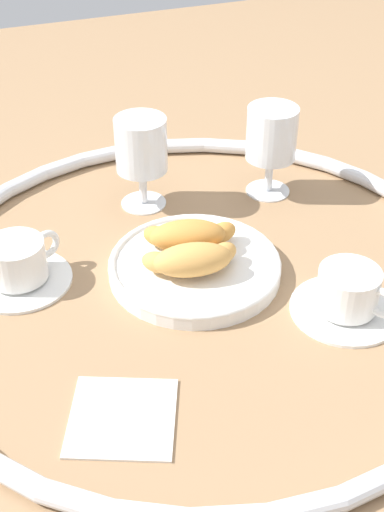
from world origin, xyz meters
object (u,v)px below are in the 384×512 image
at_px(croissant_small, 191,235).
at_px(juice_glass_right, 272,136).
at_px(pastry_plate, 192,267).
at_px(croissant_large, 192,259).
at_px(folded_napkin, 122,416).
at_px(coffee_cup_near, 18,265).
at_px(juice_glass_left, 141,149).
at_px(coffee_cup_far, 348,295).

relative_size(croissant_small, juice_glass_right, 0.95).
relative_size(pastry_plate, juice_glass_right, 1.62).
height_order(croissant_large, folded_napkin, croissant_large).
height_order(croissant_large, coffee_cup_near, croissant_large).
xyz_separation_m(pastry_plate, juice_glass_left, (-0.01, 0.19, 0.08)).
bearing_deg(pastry_plate, croissant_large, -109.54).
relative_size(juice_glass_right, folded_napkin, 1.27).
bearing_deg(croissant_large, juice_glass_right, 42.88).
bearing_deg(folded_napkin, pastry_plate, 52.86).
height_order(coffee_cup_near, juice_glass_right, juice_glass_right).
xyz_separation_m(croissant_small, folded_napkin, (-0.16, -0.23, -0.04)).
height_order(croissant_large, croissant_small, same).
distance_m(croissant_large, coffee_cup_far, 0.20).
distance_m(juice_glass_left, juice_glass_right, 0.20).
distance_m(pastry_plate, croissant_large, 0.04).
bearing_deg(coffee_cup_near, coffee_cup_far, -29.06).
height_order(pastry_plate, juice_glass_right, juice_glass_right).
bearing_deg(pastry_plate, juice_glass_left, 91.91).
bearing_deg(pastry_plate, coffee_cup_far, -42.32).
bearing_deg(juice_glass_right, juice_glass_left, 170.02).
height_order(croissant_large, juice_glass_left, juice_glass_left).
relative_size(croissant_small, folded_napkin, 1.20).
bearing_deg(croissant_small, juice_glass_right, 35.97).
xyz_separation_m(juice_glass_left, juice_glass_right, (0.19, -0.03, 0.00)).
bearing_deg(croissant_large, coffee_cup_near, 156.79).
height_order(juice_glass_left, juice_glass_right, same).
height_order(coffee_cup_far, folded_napkin, coffee_cup_far).
xyz_separation_m(coffee_cup_near, coffee_cup_far, (0.36, -0.20, 0.00)).
bearing_deg(juice_glass_right, croissant_small, -144.03).
xyz_separation_m(pastry_plate, coffee_cup_far, (0.15, -0.14, 0.01)).
distance_m(croissant_large, coffee_cup_near, 0.22).
xyz_separation_m(pastry_plate, folded_napkin, (-0.15, -0.20, -0.01)).
height_order(coffee_cup_near, juice_glass_left, juice_glass_left).
height_order(coffee_cup_near, folded_napkin, coffee_cup_near).
height_order(croissant_small, coffee_cup_near, croissant_small).
height_order(pastry_plate, croissant_small, croissant_small).
distance_m(pastry_plate, croissant_small, 0.04).
bearing_deg(croissant_small, juice_glass_left, 95.61).
bearing_deg(croissant_large, coffee_cup_far, -35.74).
bearing_deg(folded_napkin, juice_glass_right, 46.70).
xyz_separation_m(coffee_cup_far, juice_glass_right, (0.03, 0.29, 0.07)).
xyz_separation_m(coffee_cup_near, folded_napkin, (0.06, -0.27, -0.02)).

